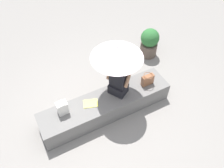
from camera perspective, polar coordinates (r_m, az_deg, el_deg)
name	(u,v)px	position (r m, az deg, el deg)	size (l,w,h in m)	color
ground_plane	(106,111)	(4.95, -1.47, -6.85)	(14.00, 14.00, 0.00)	gray
stone_bench	(106,106)	(4.77, -1.52, -5.38)	(2.75, 0.62, 0.43)	slate
person_seated	(118,79)	(4.44, 1.63, 1.27)	(0.41, 0.51, 0.90)	black
parasol	(117,52)	(4.03, 1.26, 7.86)	(0.96, 0.96, 1.16)	#B7B7BC
handbag_black	(62,108)	(4.40, -12.24, -5.82)	(0.20, 0.15, 0.30)	silver
tote_bag_canvas	(148,80)	(4.83, 8.85, 1.07)	(0.26, 0.20, 0.26)	brown
magazine	(91,103)	(4.55, -5.34, -4.84)	(0.28, 0.20, 0.01)	#EAE04C
planter_near	(149,42)	(6.03, 9.28, 10.18)	(0.47, 0.47, 0.78)	brown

